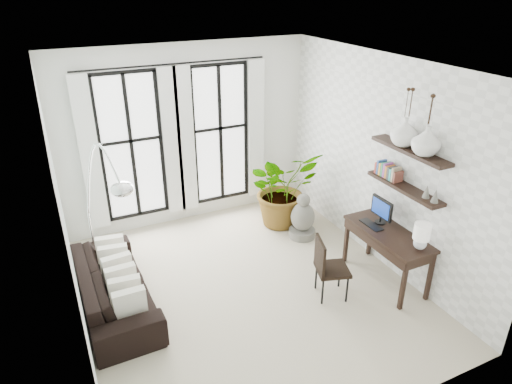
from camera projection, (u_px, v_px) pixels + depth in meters
floor at (247, 289)px, 6.70m from camera, size 5.00×5.00×0.00m
ceiling at (245, 67)px, 5.32m from camera, size 5.00×5.00×0.00m
wall_left at (65, 228)px, 5.13m from camera, size 0.00×5.00×5.00m
wall_right at (382, 163)px, 6.88m from camera, size 0.00×5.00×5.00m
wall_back at (188, 136)px, 8.04m from camera, size 4.50×0.00×4.50m
windows at (178, 141)px, 7.92m from camera, size 3.26×0.13×2.65m
wall_shelves at (405, 172)px, 6.27m from camera, size 0.25×1.30×0.60m
sofa at (114, 286)px, 6.23m from camera, size 0.91×2.24×0.65m
throw_pillows at (119, 274)px, 6.20m from camera, size 0.40×1.52×0.40m
plant at (282, 188)px, 8.19m from camera, size 1.37×1.22×1.41m
desk at (390, 237)px, 6.55m from camera, size 0.59×1.40×1.22m
desk_chair at (327, 265)px, 6.34m from camera, size 0.55×0.55×0.93m
arc_lamp at (100, 177)px, 6.12m from camera, size 0.71×1.34×2.22m
buddha at (303, 219)px, 7.90m from camera, size 0.46×0.46×0.83m
vase_a at (426, 141)px, 5.80m from camera, size 0.37×0.37×0.38m
vase_b at (404, 132)px, 6.12m from camera, size 0.37×0.37×0.38m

